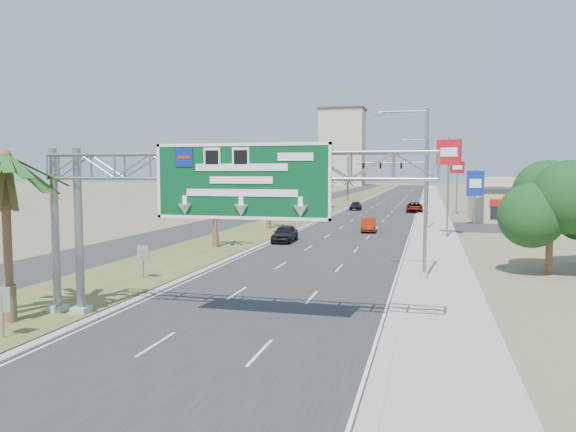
% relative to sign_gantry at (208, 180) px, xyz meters
% --- Properties ---
extents(road, '(12.00, 300.00, 0.02)m').
position_rel_sign_gantry_xyz_m(road, '(1.06, 100.07, -6.05)').
color(road, '#28282B').
rests_on(road, ground).
extents(sidewalk_right, '(4.00, 300.00, 0.10)m').
position_rel_sign_gantry_xyz_m(sidewalk_right, '(9.56, 100.07, -6.01)').
color(sidewalk_right, '#9E9B93').
rests_on(sidewalk_right, ground).
extents(median_grass, '(7.00, 300.00, 0.12)m').
position_rel_sign_gantry_xyz_m(median_grass, '(-8.94, 100.07, -6.00)').
color(median_grass, '#4C5927').
rests_on(median_grass, ground).
extents(opposing_road, '(8.00, 300.00, 0.02)m').
position_rel_sign_gantry_xyz_m(opposing_road, '(-15.94, 100.07, -6.05)').
color(opposing_road, '#28282B').
rests_on(opposing_road, ground).
extents(sign_gantry, '(16.75, 1.24, 7.50)m').
position_rel_sign_gantry_xyz_m(sign_gantry, '(0.00, 0.00, 0.00)').
color(sign_gantry, gray).
rests_on(sign_gantry, ground).
extents(palm_near, '(5.70, 5.70, 8.35)m').
position_rel_sign_gantry_xyz_m(palm_near, '(-8.14, -1.93, 0.87)').
color(palm_near, brown).
rests_on(palm_near, ground).
extents(palm_row_b, '(3.99, 3.99, 5.95)m').
position_rel_sign_gantry_xyz_m(palm_row_b, '(-8.44, 22.07, -1.16)').
color(palm_row_b, brown).
rests_on(palm_row_b, ground).
extents(palm_row_c, '(3.99, 3.99, 6.75)m').
position_rel_sign_gantry_xyz_m(palm_row_c, '(-8.44, 38.07, -0.39)').
color(palm_row_c, brown).
rests_on(palm_row_c, ground).
extents(palm_row_d, '(3.99, 3.99, 5.45)m').
position_rel_sign_gantry_xyz_m(palm_row_d, '(-8.44, 56.07, -1.64)').
color(palm_row_d, brown).
rests_on(palm_row_d, ground).
extents(palm_row_e, '(3.99, 3.99, 6.15)m').
position_rel_sign_gantry_xyz_m(palm_row_e, '(-8.44, 75.07, -0.97)').
color(palm_row_e, brown).
rests_on(palm_row_e, ground).
extents(palm_row_f, '(3.99, 3.99, 5.75)m').
position_rel_sign_gantry_xyz_m(palm_row_f, '(-8.44, 100.07, -1.35)').
color(palm_row_f, brown).
rests_on(palm_row_f, ground).
extents(streetlight_near, '(3.27, 0.44, 10.00)m').
position_rel_sign_gantry_xyz_m(streetlight_near, '(8.36, 12.07, -1.36)').
color(streetlight_near, gray).
rests_on(streetlight_near, ground).
extents(streetlight_mid, '(3.27, 0.44, 10.00)m').
position_rel_sign_gantry_xyz_m(streetlight_mid, '(8.36, 42.07, -1.36)').
color(streetlight_mid, gray).
rests_on(streetlight_mid, ground).
extents(streetlight_far, '(3.27, 0.44, 10.00)m').
position_rel_sign_gantry_xyz_m(streetlight_far, '(8.36, 78.07, -1.36)').
color(streetlight_far, gray).
rests_on(streetlight_far, ground).
extents(signal_mast, '(10.28, 0.71, 8.00)m').
position_rel_sign_gantry_xyz_m(signal_mast, '(6.23, 62.05, -1.21)').
color(signal_mast, gray).
rests_on(signal_mast, ground).
extents(store_building, '(18.00, 10.00, 4.00)m').
position_rel_sign_gantry_xyz_m(store_building, '(23.06, 56.07, -4.06)').
color(store_building, tan).
rests_on(store_building, ground).
extents(oak_near, '(4.50, 4.50, 6.80)m').
position_rel_sign_gantry_xyz_m(oak_near, '(16.06, 16.07, -1.53)').
color(oak_near, brown).
rests_on(oak_near, ground).
extents(median_signback_a, '(0.75, 0.08, 2.08)m').
position_rel_sign_gantry_xyz_m(median_signback_a, '(-6.74, -3.93, -4.61)').
color(median_signback_a, gray).
rests_on(median_signback_a, ground).
extents(median_signback_b, '(0.75, 0.08, 2.08)m').
position_rel_sign_gantry_xyz_m(median_signback_b, '(-7.44, 8.07, -4.61)').
color(median_signback_b, gray).
rests_on(median_signback_b, ground).
extents(tower_distant, '(20.00, 16.00, 35.00)m').
position_rel_sign_gantry_xyz_m(tower_distant, '(-30.94, 240.07, 11.44)').
color(tower_distant, tan).
rests_on(tower_distant, ground).
extents(building_distant_left, '(24.00, 14.00, 6.00)m').
position_rel_sign_gantry_xyz_m(building_distant_left, '(-43.94, 150.07, -3.06)').
color(building_distant_left, tan).
rests_on(building_distant_left, ground).
extents(building_distant_right, '(20.00, 12.00, 5.00)m').
position_rel_sign_gantry_xyz_m(building_distant_right, '(31.06, 130.07, -3.56)').
color(building_distant_right, tan).
rests_on(building_distant_right, ground).
extents(car_left_lane, '(1.95, 4.61, 1.55)m').
position_rel_sign_gantry_xyz_m(car_left_lane, '(-3.87, 27.47, -5.28)').
color(car_left_lane, black).
rests_on(car_left_lane, ground).
extents(car_mid_lane, '(1.94, 4.55, 1.46)m').
position_rel_sign_gantry_xyz_m(car_mid_lane, '(2.56, 38.15, -5.33)').
color(car_mid_lane, maroon).
rests_on(car_mid_lane, ground).
extents(car_right_lane, '(2.74, 5.59, 1.53)m').
position_rel_sign_gantry_xyz_m(car_right_lane, '(6.56, 69.01, -5.29)').
color(car_right_lane, gray).
rests_on(car_right_lane, ground).
extents(car_far, '(2.02, 4.61, 1.32)m').
position_rel_sign_gantry_xyz_m(car_far, '(-3.08, 71.75, -5.40)').
color(car_far, black).
rests_on(car_far, ground).
extents(pole_sign_red_near, '(2.31, 1.28, 9.64)m').
position_rel_sign_gantry_xyz_m(pole_sign_red_near, '(10.50, 34.59, 1.58)').
color(pole_sign_red_near, gray).
rests_on(pole_sign_red_near, ground).
extents(pole_sign_blue, '(2.02, 0.69, 6.70)m').
position_rel_sign_gantry_xyz_m(pole_sign_blue, '(14.06, 48.59, -1.27)').
color(pole_sign_blue, gray).
rests_on(pole_sign_blue, ground).
extents(pole_sign_red_far, '(2.13, 1.17, 8.12)m').
position_rel_sign_gantry_xyz_m(pole_sign_red_far, '(12.78, 66.29, 0.34)').
color(pole_sign_red_far, gray).
rests_on(pole_sign_red_far, ground).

